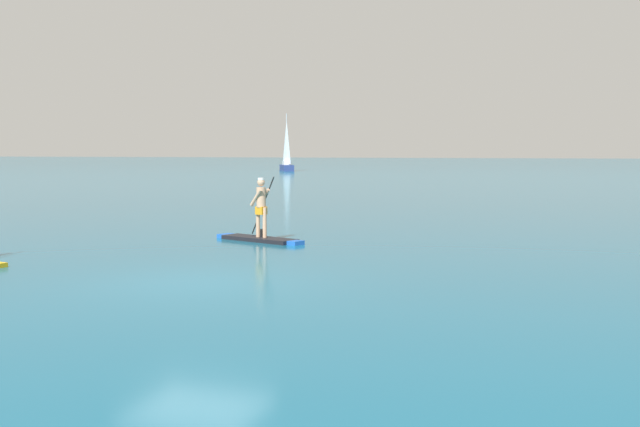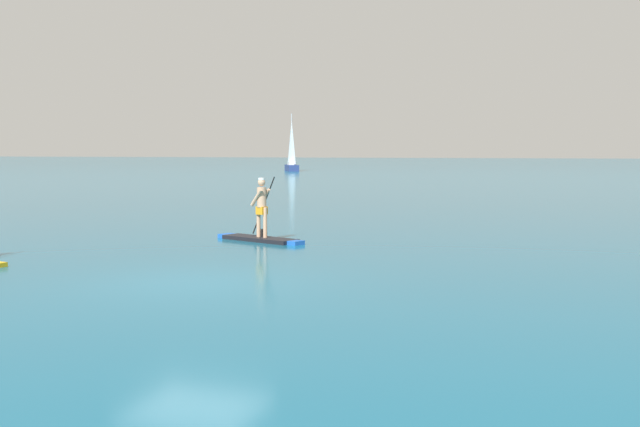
% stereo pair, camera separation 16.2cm
% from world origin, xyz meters
% --- Properties ---
extents(ground, '(440.00, 440.00, 0.00)m').
position_xyz_m(ground, '(0.00, 0.00, 0.00)').
color(ground, '#145B7A').
extents(paddleboarder_mid_center, '(2.93, 1.55, 1.81)m').
position_xyz_m(paddleboarder_mid_center, '(-1.47, 6.82, 0.37)').
color(paddleboarder_mid_center, black).
rests_on(paddleboarder_mid_center, ground).
extents(sailboat_left_horizon, '(3.18, 4.75, 6.67)m').
position_xyz_m(sailboat_left_horizon, '(-25.45, 74.51, 0.96)').
color(sailboat_left_horizon, navy).
rests_on(sailboat_left_horizon, ground).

